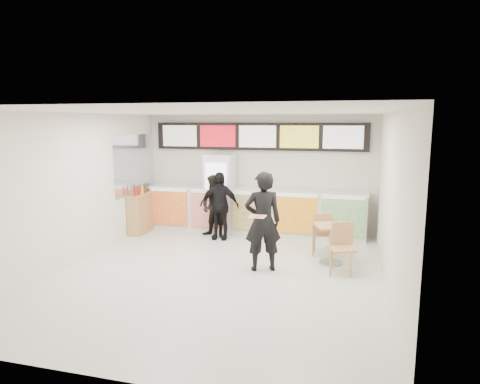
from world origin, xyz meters
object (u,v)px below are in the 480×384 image
(service_counter, at_px, (255,211))
(drinks_fridge, at_px, (220,193))
(customer_left, at_px, (215,206))
(customer_main, at_px, (263,221))
(condiment_ledge, at_px, (141,213))
(customer_mid, at_px, (219,206))
(cafe_table, at_px, (332,237))

(service_counter, height_order, drinks_fridge, drinks_fridge)
(service_counter, distance_m, customer_left, 1.09)
(drinks_fridge, xyz_separation_m, customer_main, (1.71, -2.69, -0.04))
(customer_left, height_order, condiment_ledge, customer_left)
(customer_mid, distance_m, condiment_ledge, 2.15)
(cafe_table, bearing_deg, customer_mid, 135.28)
(drinks_fridge, distance_m, condiment_ledge, 2.09)
(service_counter, height_order, customer_mid, customer_mid)
(customer_mid, bearing_deg, condiment_ledge, 176.11)
(service_counter, distance_m, cafe_table, 2.81)
(customer_main, height_order, condiment_ledge, customer_main)
(drinks_fridge, relative_size, customer_main, 1.04)
(condiment_ledge, bearing_deg, cafe_table, -13.98)
(customer_mid, distance_m, cafe_table, 2.98)
(customer_main, distance_m, cafe_table, 1.50)
(customer_main, distance_m, customer_mid, 2.41)
(customer_left, bearing_deg, drinks_fridge, 113.16)
(service_counter, bearing_deg, condiment_ledge, -165.22)
(drinks_fridge, distance_m, cafe_table, 3.58)
(customer_left, height_order, cafe_table, customer_left)
(customer_mid, bearing_deg, cafe_table, -26.67)
(service_counter, height_order, condiment_ledge, condiment_ledge)
(customer_mid, bearing_deg, customer_main, -55.54)
(drinks_fridge, height_order, customer_mid, drinks_fridge)
(customer_left, xyz_separation_m, condiment_ledge, (-1.98, -0.09, -0.27))
(customer_main, bearing_deg, condiment_ledge, -49.59)
(customer_main, distance_m, condiment_ledge, 4.10)
(customer_main, xyz_separation_m, customer_left, (-1.62, 2.02, -0.18))
(condiment_ledge, bearing_deg, drinks_fridge, 21.97)
(service_counter, bearing_deg, drinks_fridge, 179.01)
(service_counter, xyz_separation_m, condiment_ledge, (-2.82, -0.74, -0.06))
(drinks_fridge, xyz_separation_m, cafe_table, (2.96, -1.97, -0.45))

